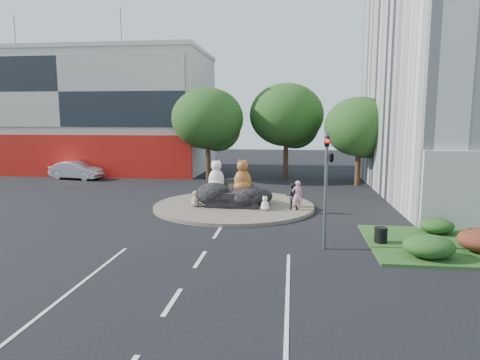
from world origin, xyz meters
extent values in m
plane|color=black|center=(0.00, 0.00, 0.00)|extent=(120.00, 120.00, 0.00)
cylinder|color=brown|center=(0.00, 10.00, 0.10)|extent=(10.00, 10.00, 0.20)
cube|color=beige|center=(-18.00, 28.00, 6.00)|extent=(25.00, 12.00, 12.00)
cube|color=#B51710|center=(-18.00, 21.95, 2.00)|extent=(25.00, 0.30, 4.00)
cube|color=#B2AD9E|center=(-18.00, 21.90, 8.00)|extent=(24.00, 0.15, 6.50)
cube|color=beige|center=(-18.00, 28.00, 12.20)|extent=(25.20, 12.20, 0.40)
cylinder|color=#595B60|center=(-26.00, 28.00, 14.40)|extent=(0.10, 0.10, 4.00)
cylinder|color=#595B60|center=(-15.00, 30.00, 14.90)|extent=(0.10, 0.10, 5.00)
cylinder|color=#382314|center=(-4.00, 22.00, 1.87)|extent=(0.44, 0.44, 3.74)
ellipsoid|color=#113714|center=(-4.00, 22.00, 5.53)|extent=(6.46, 6.46, 5.49)
sphere|color=#113714|center=(-3.20, 22.50, 4.68)|extent=(4.25, 4.25, 4.25)
sphere|color=#113714|center=(-4.70, 21.70, 4.93)|extent=(3.74, 3.74, 3.74)
cylinder|color=#382314|center=(3.00, 24.00, 1.98)|extent=(0.44, 0.44, 3.96)
ellipsoid|color=#113714|center=(3.00, 24.00, 5.85)|extent=(6.84, 6.84, 5.81)
sphere|color=#113714|center=(3.80, 24.50, 4.95)|extent=(4.50, 4.50, 4.50)
sphere|color=#113714|center=(2.30, 23.70, 5.22)|extent=(3.96, 3.96, 3.96)
cylinder|color=#382314|center=(9.00, 20.00, 1.65)|extent=(0.44, 0.44, 3.30)
ellipsoid|color=#113714|center=(9.00, 20.00, 4.88)|extent=(5.70, 5.70, 4.84)
sphere|color=#113714|center=(9.80, 20.50, 4.12)|extent=(3.75, 3.75, 3.75)
sphere|color=#113714|center=(8.30, 19.70, 4.35)|extent=(3.30, 3.30, 3.30)
ellipsoid|color=#113714|center=(9.00, 1.00, 0.57)|extent=(2.00, 1.60, 0.90)
ellipsoid|color=#113714|center=(10.50, 4.80, 0.48)|extent=(1.60, 1.28, 0.72)
cylinder|color=#595B60|center=(5.00, 2.00, 2.50)|extent=(0.14, 0.14, 5.00)
imported|color=black|center=(5.00, 2.00, 4.20)|extent=(0.21, 0.26, 1.30)
imported|color=black|center=(5.20, 2.00, 4.00)|extent=(0.26, 1.24, 0.50)
sphere|color=red|center=(5.00, 1.82, 4.65)|extent=(0.18, 0.18, 0.18)
cylinder|color=#595B60|center=(13.00, 8.00, 4.00)|extent=(0.18, 0.18, 8.00)
cylinder|color=#595B60|center=(12.00, 8.00, 8.00)|extent=(2.00, 0.12, 0.12)
cube|color=silver|center=(11.00, 8.00, 7.90)|extent=(0.50, 0.22, 0.12)
imported|color=pink|center=(3.91, 8.84, 1.08)|extent=(0.74, 0.60, 1.76)
imported|color=#21212A|center=(3.63, 9.03, 0.99)|extent=(0.77, 0.60, 1.58)
imported|color=#B9BDC1|center=(-16.01, 20.69, 0.82)|extent=(5.18, 2.58, 1.63)
cylinder|color=black|center=(7.53, 2.89, 0.46)|extent=(0.71, 0.71, 0.69)
camera|label=1|loc=(3.56, -16.07, 5.60)|focal=32.00mm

